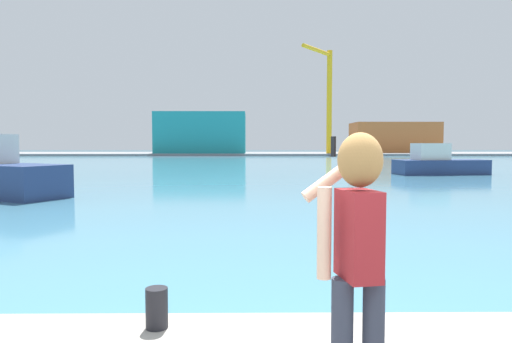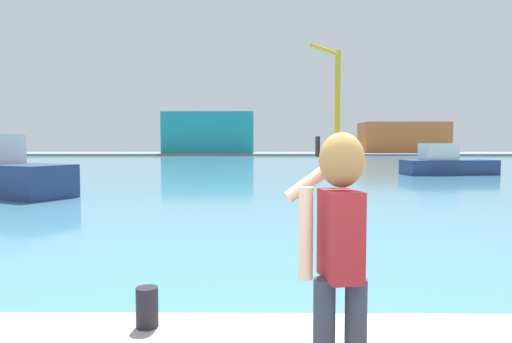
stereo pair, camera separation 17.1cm
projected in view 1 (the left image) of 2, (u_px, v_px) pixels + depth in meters
The scene contains 9 objects.
ground_plane at pixel (257, 164), 52.52m from camera, with size 220.00×220.00×0.00m, color #334751.
harbor_water at pixel (257, 163), 54.52m from camera, with size 140.00×100.00×0.02m, color teal.
far_shore_dock at pixel (255, 154), 94.43m from camera, with size 140.00×20.00×0.41m, color gray.
person_photographer at pixel (357, 240), 2.91m from camera, with size 0.53×0.55×1.74m.
harbor_bollard at pixel (157, 308), 4.19m from camera, with size 0.20×0.20×0.37m, color black.
boat_moored_2 at pixel (438, 164), 34.07m from camera, with size 6.85×3.11×2.29m.
warehouse_left at pixel (202, 133), 91.58m from camera, with size 17.31×10.58×7.91m, color teal.
warehouse_right at pixel (394, 138), 96.28m from camera, with size 17.09×8.77×6.20m, color #B26633.
port_crane at pixel (327, 92), 86.50m from camera, with size 6.72×9.12×19.33m.
Camera 1 is at (-0.67, -2.48, 2.30)m, focal length 32.51 mm.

